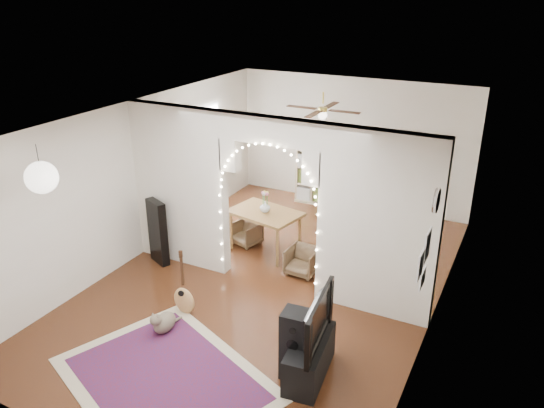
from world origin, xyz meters
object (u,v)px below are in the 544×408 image
at_px(dining_chair_right, 302,261).
at_px(floor_speaker, 297,345).
at_px(acoustic_guitar, 183,291).
at_px(dining_table, 265,216).
at_px(media_console, 309,358).
at_px(dining_chair_left, 246,233).
at_px(bookcase, 332,170).

bearing_deg(dining_chair_right, floor_speaker, -65.90).
relative_size(acoustic_guitar, dining_table, 0.65).
bearing_deg(media_console, dining_table, 119.88).
xyz_separation_m(dining_table, dining_chair_right, (0.92, -0.44, -0.45)).
bearing_deg(dining_chair_left, floor_speaker, -34.32).
height_order(floor_speaker, dining_chair_right, floor_speaker).
bearing_deg(dining_chair_right, bookcase, 104.50).
bearing_deg(media_console, dining_chair_right, 108.81).
relative_size(acoustic_guitar, dining_chair_right, 1.73).
relative_size(floor_speaker, bookcase, 0.58).
height_order(media_console, dining_chair_left, media_console).
distance_m(floor_speaker, bookcase, 5.53).
distance_m(acoustic_guitar, dining_chair_left, 2.35).
distance_m(media_console, dining_chair_left, 3.64).
height_order(floor_speaker, media_console, floor_speaker).
relative_size(acoustic_guitar, bookcase, 0.55).
height_order(acoustic_guitar, bookcase, bookcase).
height_order(bookcase, dining_table, bookcase).
height_order(acoustic_guitar, media_console, acoustic_guitar).
bearing_deg(acoustic_guitar, dining_table, 65.03).
bearing_deg(dining_table, media_console, -41.86).
bearing_deg(acoustic_guitar, dining_chair_right, 38.24).
xyz_separation_m(dining_chair_left, dining_chair_right, (1.35, -0.52, 0.01)).
bearing_deg(floor_speaker, acoustic_guitar, 161.67).
height_order(bookcase, dining_chair_left, bookcase).
xyz_separation_m(bookcase, dining_chair_left, (-0.68, -2.49, -0.56)).
bearing_deg(dining_chair_right, dining_chair_left, 161.00).
distance_m(acoustic_guitar, dining_table, 2.28).
xyz_separation_m(floor_speaker, dining_chair_left, (-2.27, 2.80, -0.24)).
xyz_separation_m(media_console, dining_chair_right, (-1.07, 2.21, -0.02)).
bearing_deg(acoustic_guitar, media_console, -32.00).
bearing_deg(bookcase, dining_chair_left, -109.74).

